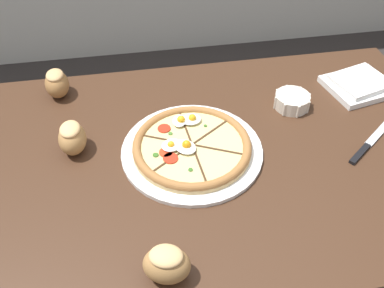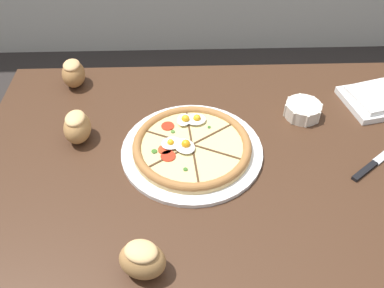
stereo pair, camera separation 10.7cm
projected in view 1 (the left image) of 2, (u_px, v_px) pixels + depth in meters
name	position (u px, v px, depth m)	size (l,w,h in m)	color
ground_plane	(214.00, 284.00, 1.60)	(12.00, 12.00, 0.00)	#2D2826
dining_table	(223.00, 176.00, 1.16)	(1.34, 0.86, 0.74)	#422819
pizza	(192.00, 147.00, 1.08)	(0.38, 0.38, 0.05)	white
ramekin_bowl	(292.00, 101.00, 1.22)	(0.11, 0.11, 0.04)	silver
napkin_folded	(359.00, 84.00, 1.29)	(0.23, 0.20, 0.04)	white
bread_piece_near	(72.00, 137.00, 1.07)	(0.07, 0.10, 0.09)	#B27F47
bread_piece_mid	(167.00, 264.00, 0.80)	(0.11, 0.10, 0.09)	#B27F47
bread_piece_far	(57.00, 83.00, 1.24)	(0.08, 0.10, 0.09)	#A3703D
knife_main	(370.00, 143.00, 1.11)	(0.19, 0.15, 0.01)	silver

